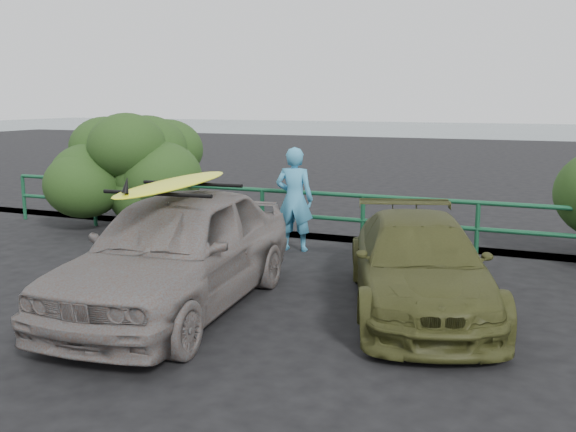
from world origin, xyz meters
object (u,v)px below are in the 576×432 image
(sedan, at_px, (177,250))
(olive_vehicle, at_px, (419,264))
(surfboard, at_px, (175,183))
(man, at_px, (294,199))
(guardrail, at_px, (311,218))

(sedan, distance_m, olive_vehicle, 3.14)
(olive_vehicle, bearing_deg, surfboard, -175.78)
(sedan, height_order, man, man)
(olive_vehicle, xyz_separation_m, man, (-2.74, 2.45, 0.34))
(olive_vehicle, bearing_deg, guardrail, 113.15)
(olive_vehicle, relative_size, man, 2.19)
(olive_vehicle, height_order, man, man)
(guardrail, bearing_deg, sedan, -94.10)
(man, height_order, surfboard, man)
(sedan, distance_m, man, 3.67)
(guardrail, relative_size, surfboard, 5.01)
(guardrail, distance_m, olive_vehicle, 3.91)
(surfboard, bearing_deg, olive_vehicle, 17.46)
(guardrail, relative_size, man, 7.46)
(sedan, relative_size, surfboard, 1.65)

